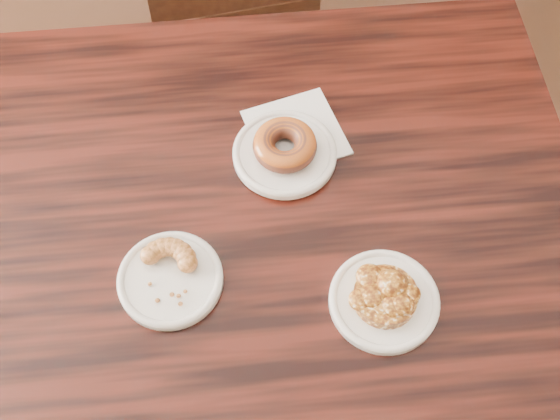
# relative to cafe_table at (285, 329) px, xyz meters

# --- Properties ---
(floor) EXTENTS (5.00, 5.00, 0.00)m
(floor) POSITION_rel_cafe_table_xyz_m (-0.06, 0.24, -0.38)
(floor) COLOR black
(floor) RESTS_ON ground
(cafe_table) EXTENTS (1.10, 1.10, 0.75)m
(cafe_table) POSITION_rel_cafe_table_xyz_m (0.00, 0.00, 0.00)
(cafe_table) COLOR black
(cafe_table) RESTS_ON floor
(napkin) EXTENTS (0.19, 0.19, 0.00)m
(napkin) POSITION_rel_cafe_table_xyz_m (0.00, 0.21, 0.38)
(napkin) COLOR white
(napkin) RESTS_ON cafe_table
(plate_donut) EXTENTS (0.17, 0.17, 0.01)m
(plate_donut) POSITION_rel_cafe_table_xyz_m (-0.01, 0.16, 0.38)
(plate_donut) COLOR white
(plate_donut) RESTS_ON napkin
(plate_cruller) EXTENTS (0.16, 0.16, 0.01)m
(plate_cruller) POSITION_rel_cafe_table_xyz_m (-0.17, -0.07, 0.38)
(plate_cruller) COLOR white
(plate_cruller) RESTS_ON cafe_table
(plate_fritter) EXTENTS (0.16, 0.16, 0.01)m
(plate_fritter) POSITION_rel_cafe_table_xyz_m (0.14, -0.09, 0.38)
(plate_fritter) COLOR white
(plate_fritter) RESTS_ON cafe_table
(glazed_donut) EXTENTS (0.10, 0.10, 0.04)m
(glazed_donut) POSITION_rel_cafe_table_xyz_m (-0.01, 0.16, 0.41)
(glazed_donut) COLOR #9A4D16
(glazed_donut) RESTS_ON plate_donut
(apple_fritter) EXTENTS (0.13, 0.13, 0.03)m
(apple_fritter) POSITION_rel_cafe_table_xyz_m (0.14, -0.09, 0.40)
(apple_fritter) COLOR #3E1806
(apple_fritter) RESTS_ON plate_fritter
(cruller_fragment) EXTENTS (0.10, 0.10, 0.03)m
(cruller_fragment) POSITION_rel_cafe_table_xyz_m (-0.17, -0.07, 0.40)
(cruller_fragment) COLOR brown
(cruller_fragment) RESTS_ON plate_cruller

